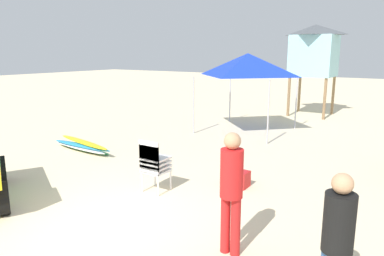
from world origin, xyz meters
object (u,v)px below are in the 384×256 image
Objects in this scene: cooler_box at (237,179)px; surfboard_pile at (82,146)px; lifeguard_near_left at (231,185)px; lifeguard_tower at (314,51)px; popup_canopy at (248,65)px; lifeguard_near_center at (338,238)px; stacked_plastic_chairs at (153,162)px.

surfboard_pile is at bearing 179.77° from cooler_box.
cooler_box reaches higher than surfboard_pile.
cooler_box is at bearing 114.04° from lifeguard_near_left.
surfboard_pile is at bearing -111.13° from lifeguard_tower.
popup_canopy is 6.09m from cooler_box.
lifeguard_near_left reaches higher than surfboard_pile.
lifeguard_near_center is 4.04m from cooler_box.
lifeguard_near_center is 0.41× the size of lifeguard_tower.
lifeguard_near_center is 13.57m from lifeguard_tower.
stacked_plastic_chairs reaches higher than cooler_box.
popup_canopy reaches higher than cooler_box.
lifeguard_tower reaches higher than lifeguard_near_left.
stacked_plastic_chairs is at bearing 156.07° from lifeguard_near_center.
lifeguard_near_left reaches higher than lifeguard_near_center.
lifeguard_near_left is 12.69m from lifeguard_tower.
stacked_plastic_chairs is 0.67× the size of lifeguard_near_center.
stacked_plastic_chairs is 2.68m from lifeguard_near_left.
lifeguard_near_left is 3.73× the size of cooler_box.
lifeguard_tower is (0.10, 11.16, 2.25)m from stacked_plastic_chairs.
stacked_plastic_chairs reaches higher than surfboard_pile.
surfboard_pile is at bearing -118.16° from popup_canopy.
lifeguard_near_center is (7.61, -3.01, 0.79)m from surfboard_pile.
lifeguard_near_center is at bearing -23.93° from stacked_plastic_chairs.
lifeguard_tower is at bearing 68.87° from surfboard_pile.
lifeguard_tower is 10.34m from cooler_box.
lifeguard_tower is (3.82, 9.88, 2.74)m from surfboard_pile.
surfboard_pile is 6.30m from popup_canopy.
popup_canopy is at bearing 113.22° from cooler_box.
popup_canopy is at bearing 120.56° from lifeguard_near_center.
lifeguard_near_left is at bearing -79.53° from lifeguard_tower.
surfboard_pile is 8.22m from lifeguard_near_center.
surfboard_pile is 1.49× the size of lifeguard_near_center.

